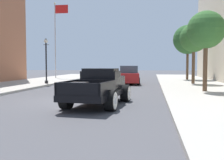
{
  "coord_description": "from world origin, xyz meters",
  "views": [
    {
      "loc": [
        3.86,
        -11.99,
        1.74
      ],
      "look_at": [
        1.93,
        0.62,
        1.0
      ],
      "focal_mm": 42.27,
      "sensor_mm": 36.0,
      "label": 1
    }
  ],
  "objects": [
    {
      "name": "ground_plane",
      "position": [
        0.0,
        0.0,
        0.0
      ],
      "size": [
        140.0,
        140.0,
        0.0
      ],
      "primitive_type": "plane",
      "color": "#47474C"
    },
    {
      "name": "street_tree_third",
      "position": [
        7.59,
        17.26,
        4.42
      ],
      "size": [
        3.12,
        3.12,
        5.85
      ],
      "color": "brown",
      "rests_on": "sidewalk_right"
    },
    {
      "name": "car_background_red",
      "position": [
        1.8,
        11.66,
        0.77
      ],
      "size": [
        2.11,
        4.42,
        1.65
      ],
      "color": "#AD1E1E",
      "rests_on": "ground"
    },
    {
      "name": "street_tree_second",
      "position": [
        7.26,
        10.88,
        3.93
      ],
      "size": [
        2.35,
        2.35,
        4.99
      ],
      "color": "brown",
      "rests_on": "sidewalk_right"
    },
    {
      "name": "flagpole",
      "position": [
        -7.73,
        19.14,
        5.77
      ],
      "size": [
        1.74,
        0.16,
        9.16
      ],
      "color": "#B2B2B7",
      "rests_on": "sidewalk_left"
    },
    {
      "name": "hotrod_truck_black",
      "position": [
        1.6,
        -0.63,
        0.75
      ],
      "size": [
        2.52,
        5.06,
        1.58
      ],
      "color": "black",
      "rests_on": "ground"
    },
    {
      "name": "street_tree_nearest",
      "position": [
        7.0,
        4.48,
        3.79
      ],
      "size": [
        2.24,
        2.24,
        4.79
      ],
      "color": "brown",
      "rests_on": "sidewalk_right"
    },
    {
      "name": "street_lamp_far",
      "position": [
        -5.09,
        9.38,
        2.39
      ],
      "size": [
        0.5,
        0.32,
        3.85
      ],
      "color": "black",
      "rests_on": "sidewalk_left"
    }
  ]
}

